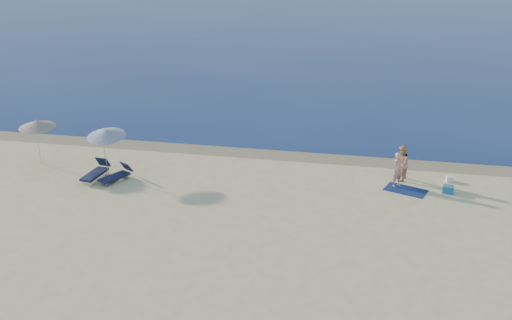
{
  "coord_description": "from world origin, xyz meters",
  "views": [
    {
      "loc": [
        3.22,
        -11.32,
        12.19
      ],
      "look_at": [
        -2.13,
        16.0,
        1.0
      ],
      "focal_mm": 45.0,
      "sensor_mm": 36.0,
      "label": 1
    }
  ],
  "objects_px": {
    "person_left": "(398,170)",
    "person_right": "(401,163)",
    "blue_cooler": "(448,189)",
    "umbrella_near": "(106,133)"
  },
  "relations": [
    {
      "from": "person_left",
      "to": "person_right",
      "type": "height_order",
      "value": "person_right"
    },
    {
      "from": "person_right",
      "to": "blue_cooler",
      "type": "bearing_deg",
      "value": 77.76
    },
    {
      "from": "person_left",
      "to": "umbrella_near",
      "type": "distance_m",
      "value": 13.74
    },
    {
      "from": "blue_cooler",
      "to": "umbrella_near",
      "type": "relative_size",
      "value": 0.2
    },
    {
      "from": "person_right",
      "to": "umbrella_near",
      "type": "bearing_deg",
      "value": -67.63
    },
    {
      "from": "person_right",
      "to": "umbrella_near",
      "type": "xyz_separation_m",
      "value": [
        -13.79,
        -1.95,
        1.23
      ]
    },
    {
      "from": "umbrella_near",
      "to": "blue_cooler",
      "type": "bearing_deg",
      "value": 9.44
    },
    {
      "from": "person_left",
      "to": "blue_cooler",
      "type": "height_order",
      "value": "person_left"
    },
    {
      "from": "blue_cooler",
      "to": "umbrella_near",
      "type": "xyz_separation_m",
      "value": [
        -15.91,
        -0.89,
        1.92
      ]
    },
    {
      "from": "person_left",
      "to": "person_right",
      "type": "distance_m",
      "value": 0.77
    }
  ]
}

